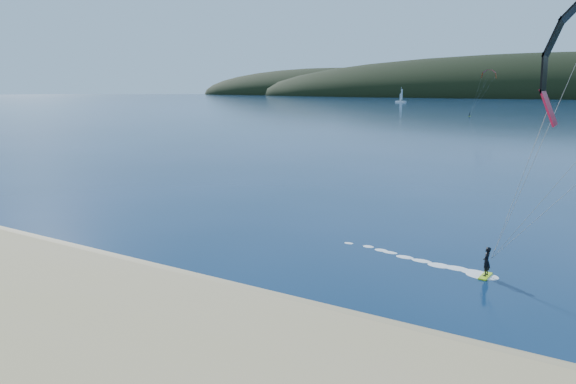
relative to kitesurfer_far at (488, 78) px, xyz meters
The scene contains 4 objects.
ground 203.12m from the kitesurfer_far, 84.67° to the right, with size 1800.00×1800.00×0.00m, color #08223E.
wet_sand 198.65m from the kitesurfer_far, 84.55° to the right, with size 220.00×2.50×0.10m.
kitesurfer_far is the anchor object (origin of this frame).
sailboat 218.82m from the kitesurfer_far, 117.81° to the left, with size 8.89×5.68×12.58m.
Camera 1 is at (21.01, -17.51, 11.53)m, focal length 32.01 mm.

